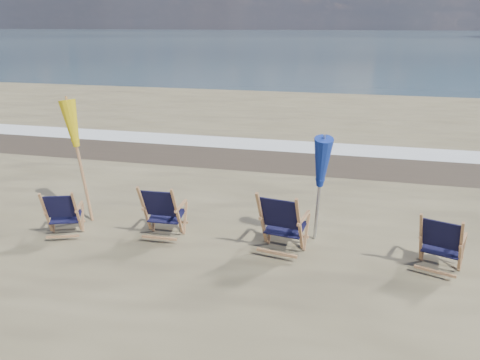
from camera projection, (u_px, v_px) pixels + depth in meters
The scene contains 9 objects.
ocean at pixel (352, 37), 124.41m from camera, with size 400.00×400.00×0.00m, color #384F5D.
surf_foam at pixel (288, 146), 14.25m from camera, with size 200.00×1.40×0.01m, color silver.
wet_sand_strip at pixel (280, 159), 12.87m from camera, with size 200.00×2.60×0.00m, color #42362A.
beach_chair_0 at pixel (77, 214), 8.02m from camera, with size 0.59×0.66×0.92m, color black, non-canonical shape.
beach_chair_1 at pixel (177, 214), 7.85m from camera, with size 0.66×0.75×1.04m, color black, non-canonical shape.
beach_chair_2 at pixel (299, 227), 7.24m from camera, with size 0.72×0.81×1.12m, color black, non-canonical shape.
beach_chair_3 at pixel (460, 249), 6.70m from camera, with size 0.63×0.71×0.98m, color black, non-canonical shape.
umbrella_yellow at pixel (77, 130), 8.42m from camera, with size 0.30×0.30×2.26m.
umbrella_blue at pixel (320, 164), 7.48m from camera, with size 0.30×0.30×1.94m.
Camera 1 is at (1.89, -5.49, 3.57)m, focal length 35.00 mm.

